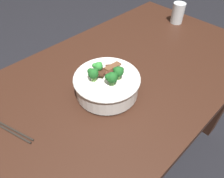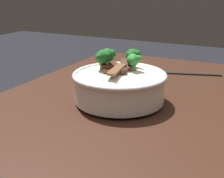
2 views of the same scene
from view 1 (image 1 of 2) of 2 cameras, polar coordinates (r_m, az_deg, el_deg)
The scene contains 5 objects.
ground at distance 1.55m, azimuth 1.65°, elevation -17.15°, with size 10.00×10.00×0.00m, color black.
dining_table at distance 1.05m, azimuth 2.32°, elevation -1.34°, with size 1.43×0.81×0.74m.
rice_bowl at distance 0.83m, azimuth -1.38°, elevation 1.77°, with size 0.26×0.26×0.15m.
drinking_glass at distance 1.39m, azimuth 17.17°, elevation 18.56°, with size 0.07×0.07×0.12m.
chopsticks_pair at distance 0.84m, azimuth -26.18°, elevation -9.47°, with size 0.09×0.22×0.01m.
Camera 1 is at (-0.54, -0.49, 1.36)m, focal length 34.09 mm.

